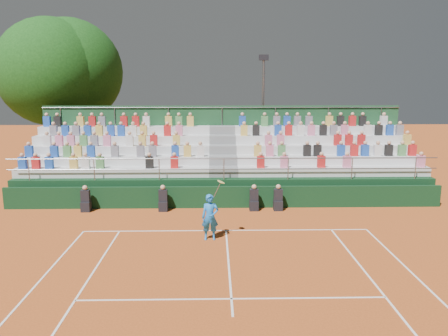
{
  "coord_description": "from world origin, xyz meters",
  "views": [
    {
      "loc": [
        -0.43,
        -16.14,
        5.58
      ],
      "look_at": [
        0.0,
        3.5,
        1.8
      ],
      "focal_mm": 35.0,
      "sensor_mm": 36.0,
      "label": 1
    }
  ],
  "objects_px": {
    "tree_east": "(70,72)",
    "tree_west": "(51,72)",
    "floodlight_mast": "(263,103)",
    "tennis_player": "(210,217)"
  },
  "relations": [
    {
      "from": "tennis_player",
      "to": "tree_east",
      "type": "xyz_separation_m",
      "value": [
        -9.13,
        13.76,
        5.53
      ]
    },
    {
      "from": "tree_west",
      "to": "tree_east",
      "type": "relative_size",
      "value": 0.99
    },
    {
      "from": "tennis_player",
      "to": "floodlight_mast",
      "type": "bearing_deg",
      "value": 75.89
    },
    {
      "from": "tree_east",
      "to": "tree_west",
      "type": "bearing_deg",
      "value": -132.89
    },
    {
      "from": "floodlight_mast",
      "to": "tennis_player",
      "type": "bearing_deg",
      "value": -104.11
    },
    {
      "from": "tree_west",
      "to": "tree_east",
      "type": "distance_m",
      "value": 1.25
    },
    {
      "from": "tree_east",
      "to": "floodlight_mast",
      "type": "bearing_deg",
      "value": -2.76
    },
    {
      "from": "tennis_player",
      "to": "tree_east",
      "type": "relative_size",
      "value": 0.23
    },
    {
      "from": "tennis_player",
      "to": "tree_west",
      "type": "xyz_separation_m",
      "value": [
        -9.98,
        12.85,
        5.45
      ]
    },
    {
      "from": "floodlight_mast",
      "to": "tree_east",
      "type": "bearing_deg",
      "value": 177.24
    }
  ]
}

